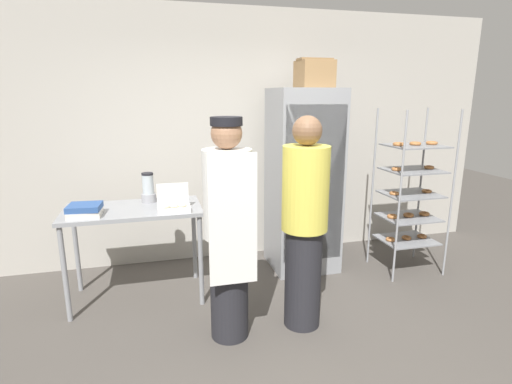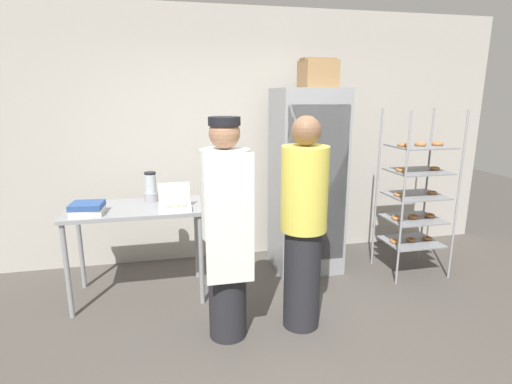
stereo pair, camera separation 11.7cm
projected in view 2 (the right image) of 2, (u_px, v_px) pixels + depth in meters
name	position (u px, v px, depth m)	size (l,w,h in m)	color
ground_plane	(290.00, 363.00, 2.89)	(14.00, 14.00, 0.00)	#4C4742
back_wall	(237.00, 137.00, 4.61)	(6.40, 0.12, 2.82)	#B7B2A8
refrigerator	(307.00, 181.00, 4.31)	(0.69, 0.68, 1.96)	gray
baking_rack	(415.00, 195.00, 4.20)	(0.64, 0.53, 1.75)	#93969B
prep_counter	(136.00, 217.00, 3.69)	(1.22, 0.65, 0.89)	gray
donut_box	(175.00, 205.00, 3.54)	(0.28, 0.19, 0.23)	white
blender_pitcher	(151.00, 188.00, 3.83)	(0.14, 0.14, 0.28)	#99999E
binder_stack	(87.00, 209.00, 3.42)	(0.28, 0.26, 0.10)	silver
cardboard_storage_box	(318.00, 74.00, 4.02)	(0.34, 0.33, 0.29)	#937047
person_baker	(226.00, 229.00, 3.02)	(0.37, 0.39, 1.74)	#232328
person_customer	(303.00, 224.00, 3.17)	(0.37, 0.37, 1.74)	#232328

